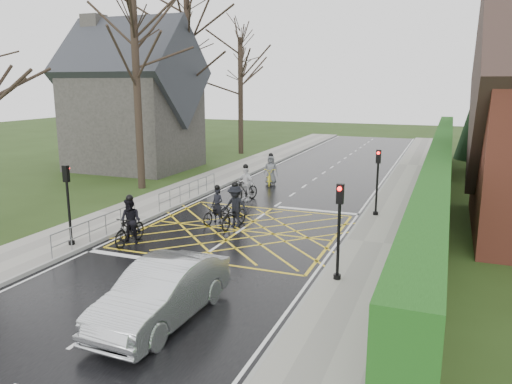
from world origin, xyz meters
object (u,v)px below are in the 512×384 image
Objects in this scene: cyclist_back at (130,226)px; cyclist_front at (245,187)px; cyclist_mid at (235,211)px; cyclist_rear at (217,211)px; cyclist_lead at (270,174)px; car at (162,293)px.

cyclist_front is at bearing 79.19° from cyclist_back.
cyclist_rear is at bearing 167.97° from cyclist_mid.
cyclist_rear is 9.04m from cyclist_lead.
cyclist_mid is at bearing -3.75° from cyclist_rear.
cyclist_lead is at bearing 83.44° from cyclist_back.
cyclist_front is (1.40, 8.39, -0.01)m from cyclist_back.
cyclist_front reaches higher than cyclist_lead.
cyclist_front is 0.43× the size of car.
cyclist_rear is 9.53m from car.
car is (3.44, -18.13, 0.10)m from cyclist_lead.
cyclist_mid is 0.45× the size of car.
cyclist_front is at bearing 109.63° from cyclist_rear.
cyclist_rear is 1.09m from cyclist_mid.
cyclist_rear is at bearing 108.67° from car.
cyclist_mid is at bearing -54.02° from cyclist_front.
cyclist_front reaches higher than car.
cyclist_back reaches higher than cyclist_rear.
cyclist_back is at bearing 133.62° from car.
cyclist_back is 0.93× the size of cyclist_mid.
cyclist_front is at bearing 105.07° from car.
cyclist_back is 4.63m from cyclist_mid.
cyclist_front reaches higher than cyclist_rear.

